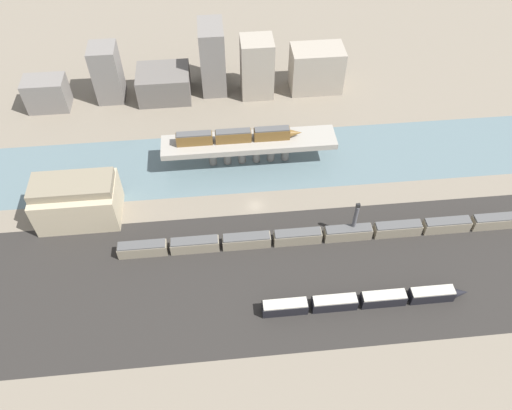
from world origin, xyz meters
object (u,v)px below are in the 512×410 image
at_px(warehouse_building, 77,200).
at_px(signal_tower, 355,221).
at_px(train_yard_mid, 328,234).
at_px(train_yard_near, 365,300).
at_px(train_on_bridge, 237,136).

xyz_separation_m(warehouse_building, signal_tower, (73.12, -14.15, -0.31)).
xyz_separation_m(train_yard_mid, warehouse_building, (-66.47, 14.85, 4.43)).
relative_size(train_yard_near, warehouse_building, 2.30).
relative_size(train_on_bridge, signal_tower, 2.95).
relative_size(train_yard_mid, signal_tower, 8.93).
relative_size(train_on_bridge, warehouse_building, 1.69).
relative_size(train_on_bridge, train_yard_mid, 0.33).
bearing_deg(train_yard_mid, train_on_bridge, 123.95).
xyz_separation_m(train_on_bridge, warehouse_building, (-44.74, -17.43, -4.03)).
bearing_deg(train_on_bridge, warehouse_building, -158.72).
height_order(train_yard_near, warehouse_building, warehouse_building).
bearing_deg(train_yard_near, train_on_bridge, 116.70).
xyz_separation_m(train_on_bridge, signal_tower, (28.38, -31.58, -4.35)).
bearing_deg(signal_tower, train_on_bridge, 131.94).
distance_m(train_yard_mid, signal_tower, 7.85).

